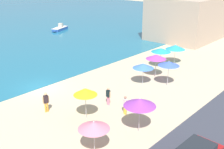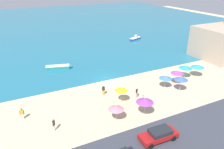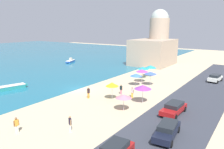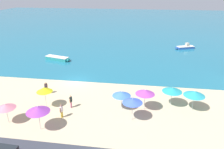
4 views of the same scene
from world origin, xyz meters
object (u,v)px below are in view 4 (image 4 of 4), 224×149
object	(u,v)px
beach_umbrella_0	(133,101)
bather_0	(46,87)
beach_umbrella_4	(44,89)
beach_umbrella_7	(38,109)
beach_umbrella_2	(6,106)
skiff_nearshore	(57,58)
bather_1	(61,110)
beach_umbrella_3	(122,94)
bather_2	(71,101)
beach_umbrella_6	(145,92)
beach_umbrella_1	(172,90)
skiff_offshore	(185,47)
beach_umbrella_5	(194,93)

from	to	relation	value
beach_umbrella_0	bather_0	bearing A→B (deg)	159.22
beach_umbrella_4	beach_umbrella_7	xyz separation A→B (m)	(1.27, -4.25, 0.01)
beach_umbrella_2	bather_0	distance (m)	7.06
skiff_nearshore	beach_umbrella_7	bearing A→B (deg)	-72.74
bather_0	bather_1	size ratio (longest dim) A/B	1.08
beach_umbrella_3	beach_umbrella_7	world-z (taller)	beach_umbrella_7
bather_2	beach_umbrella_4	bearing A→B (deg)	-173.44
beach_umbrella_6	beach_umbrella_1	bearing A→B (deg)	23.52
bather_2	skiff_offshore	bearing A→B (deg)	58.68
beach_umbrella_4	skiff_nearshore	xyz separation A→B (m)	(-5.38, 17.13, -1.95)
beach_umbrella_3	skiff_offshore	bearing A→B (deg)	67.61
beach_umbrella_1	bather_0	bearing A→B (deg)	177.44
beach_umbrella_5	beach_umbrella_3	bearing A→B (deg)	-172.85
beach_umbrella_2	skiff_nearshore	size ratio (longest dim) A/B	0.43
beach_umbrella_3	bather_2	size ratio (longest dim) A/B	1.40
beach_umbrella_1	beach_umbrella_4	xyz separation A→B (m)	(-14.78, -2.56, 0.20)
beach_umbrella_5	skiff_nearshore	size ratio (longest dim) A/B	0.47
beach_umbrella_4	bather_1	world-z (taller)	beach_umbrella_4
bather_0	beach_umbrella_0	bearing A→B (deg)	-20.78
beach_umbrella_1	beach_umbrella_2	size ratio (longest dim) A/B	1.08
beach_umbrella_1	skiff_offshore	xyz separation A→B (m)	(5.89, 26.87, -1.74)
beach_umbrella_4	bather_1	bearing A→B (deg)	-34.85
beach_umbrella_3	bather_2	xyz separation A→B (m)	(-5.97, -0.62, -1.06)
beach_umbrella_5	beach_umbrella_6	world-z (taller)	beach_umbrella_6
beach_umbrella_1	skiff_nearshore	world-z (taller)	beach_umbrella_1
beach_umbrella_4	beach_umbrella_0	bearing A→B (deg)	-6.46
beach_umbrella_5	skiff_nearshore	distance (m)	27.24
beach_umbrella_0	beach_umbrella_7	size ratio (longest dim) A/B	0.97
beach_umbrella_6	bather_1	xyz separation A→B (m)	(-8.98, -3.02, -1.40)
beach_umbrella_4	skiff_offshore	size ratio (longest dim) A/B	0.60
beach_umbrella_0	beach_umbrella_4	distance (m)	10.39
skiff_offshore	beach_umbrella_6	bearing A→B (deg)	-107.78
beach_umbrella_7	skiff_nearshore	xyz separation A→B (m)	(-6.64, 21.38, -1.96)
beach_umbrella_0	skiff_offshore	size ratio (longest dim) A/B	0.59
beach_umbrella_4	bather_0	bearing A→B (deg)	113.28
beach_umbrella_5	skiff_offshore	world-z (taller)	beach_umbrella_5
bather_2	beach_umbrella_3	bearing A→B (deg)	5.93
beach_umbrella_1	skiff_offshore	distance (m)	27.56
beach_umbrella_5	bather_0	distance (m)	18.70
skiff_nearshore	skiff_offshore	world-z (taller)	skiff_offshore
beach_umbrella_6	bather_1	bearing A→B (deg)	-161.42
beach_umbrella_1	beach_umbrella_7	size ratio (longest dim) A/B	0.91
beach_umbrella_2	bather_2	size ratio (longest dim) A/B	1.39
beach_umbrella_4	bather_0	xyz separation A→B (m)	(-1.41, 3.28, -1.37)
skiff_nearshore	beach_umbrella_0	bearing A→B (deg)	-49.38
bather_2	skiff_offshore	xyz separation A→B (m)	(17.70, 29.08, -0.51)
beach_umbrella_2	beach_umbrella_6	bearing A→B (deg)	18.50
beach_umbrella_7	bather_1	bearing A→B (deg)	60.44
bather_0	beach_umbrella_5	bearing A→B (deg)	-3.95
beach_umbrella_0	skiff_nearshore	bearing A→B (deg)	130.62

